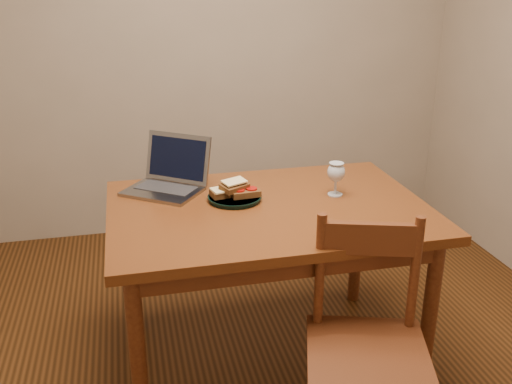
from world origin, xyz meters
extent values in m
cube|color=black|center=(0.00, 0.00, -0.01)|extent=(3.20, 3.20, 0.02)
cube|color=gray|center=(0.00, 1.61, 1.30)|extent=(3.20, 0.02, 2.60)
cube|color=#46210B|center=(-0.01, 0.08, 0.72)|extent=(1.30, 0.90, 0.04)
cylinder|color=#411B0D|center=(-0.58, -0.29, 0.35)|extent=(0.06, 0.06, 0.70)
cylinder|color=#411B0D|center=(0.56, -0.29, 0.35)|extent=(0.06, 0.06, 0.70)
cylinder|color=#411B0D|center=(-0.58, 0.45, 0.35)|extent=(0.06, 0.06, 0.70)
cylinder|color=#411B0D|center=(0.56, 0.45, 0.35)|extent=(0.06, 0.06, 0.70)
cube|color=#411B0D|center=(0.19, -0.53, 0.42)|extent=(0.51, 0.49, 0.04)
cube|color=#411B0D|center=(0.24, -0.38, 0.78)|extent=(0.33, 0.13, 0.12)
cylinder|color=black|center=(-0.13, 0.17, 0.75)|extent=(0.23, 0.23, 0.02)
cube|color=slate|center=(-0.42, 0.33, 0.75)|extent=(0.38, 0.36, 0.01)
cube|color=slate|center=(-0.33, 0.44, 0.86)|extent=(0.29, 0.24, 0.21)
cube|color=black|center=(-0.33, 0.44, 0.86)|extent=(0.25, 0.20, 0.17)
camera|label=1|loc=(-0.55, -2.02, 1.64)|focal=40.00mm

